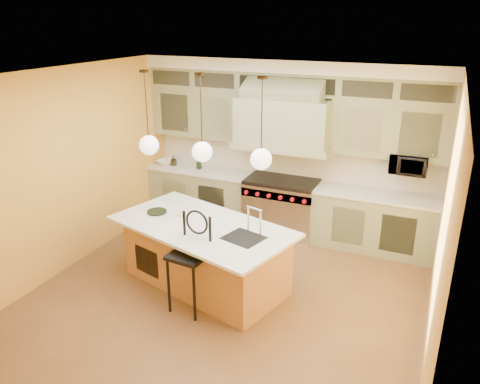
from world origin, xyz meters
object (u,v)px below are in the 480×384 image
at_px(microwave, 409,164).
at_px(counter_stool, 191,255).
at_px(range, 281,206).
at_px(kitchen_island, 205,254).

bearing_deg(microwave, counter_stool, -129.75).
bearing_deg(counter_stool, microwave, 55.45).
bearing_deg(range, kitchen_island, -101.03).
bearing_deg(kitchen_island, counter_stool, -64.48).
bearing_deg(microwave, kitchen_island, -137.69).
bearing_deg(counter_stool, range, 88.71).
distance_m(range, kitchen_island, 2.07).
xyz_separation_m(kitchen_island, counter_stool, (0.10, -0.56, 0.28)).
height_order(range, counter_stool, counter_stool).
height_order(kitchen_island, counter_stool, kitchen_island).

